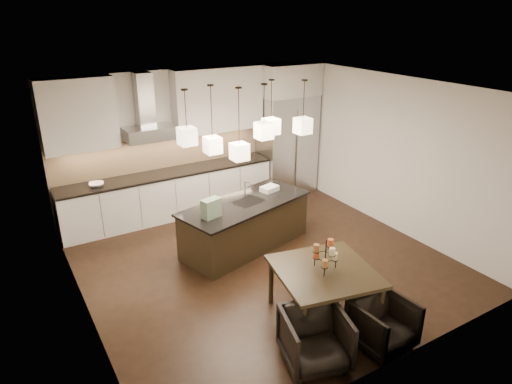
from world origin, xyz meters
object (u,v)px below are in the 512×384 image
dining_table (323,294)px  armchair_right (383,324)px  refrigerator (287,145)px  island_body (245,225)px  armchair_left (315,339)px

dining_table → armchair_right: dining_table is taller
refrigerator → island_body: refrigerator is taller
armchair_right → island_body: bearing=90.3°
dining_table → armchair_left: bearing=-122.8°
island_body → armchair_left: size_ratio=3.06×
refrigerator → armchair_left: (-2.80, -4.66, -0.74)m
island_body → refrigerator: bearing=26.1°
refrigerator → armchair_right: 5.26m
dining_table → refrigerator: bearing=73.5°
island_body → armchair_right: bearing=-101.2°
island_body → dining_table: 2.25m
island_body → armchair_right: 3.06m
refrigerator → dining_table: bearing=-118.4°
refrigerator → armchair_left: refrigerator is taller
island_body → dining_table: size_ratio=1.84×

